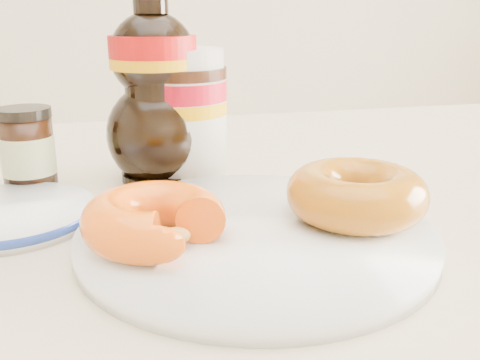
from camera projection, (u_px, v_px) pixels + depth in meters
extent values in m
cube|color=beige|center=(224.00, 236.00, 0.47)|extent=(1.40, 0.90, 0.04)
cylinder|color=white|center=(256.00, 235.00, 0.41)|extent=(0.27, 0.27, 0.01)
torus|color=white|center=(256.00, 234.00, 0.41)|extent=(0.27, 0.27, 0.01)
torus|color=#F5570D|center=(154.00, 219.00, 0.37)|extent=(0.12, 0.12, 0.03)
torus|color=#A46A0A|center=(356.00, 194.00, 0.42)|extent=(0.14, 0.14, 0.04)
cylinder|color=white|center=(183.00, 124.00, 0.56)|extent=(0.09, 0.09, 0.11)
cylinder|color=maroon|center=(182.00, 90.00, 0.55)|extent=(0.09, 0.09, 0.02)
cylinder|color=#D89905|center=(182.00, 107.00, 0.56)|extent=(0.09, 0.09, 0.01)
cylinder|color=black|center=(181.00, 73.00, 0.55)|extent=(0.09, 0.09, 0.01)
cylinder|color=white|center=(181.00, 59.00, 0.54)|extent=(0.09, 0.09, 0.02)
cylinder|color=black|center=(28.00, 154.00, 0.51)|extent=(0.05, 0.05, 0.07)
cylinder|color=beige|center=(28.00, 154.00, 0.51)|extent=(0.05, 0.05, 0.04)
cylinder|color=black|center=(23.00, 113.00, 0.50)|extent=(0.05, 0.05, 0.01)
cylinder|color=white|center=(11.00, 215.00, 0.44)|extent=(0.14, 0.14, 0.01)
torus|color=navy|center=(11.00, 213.00, 0.44)|extent=(0.14, 0.14, 0.01)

